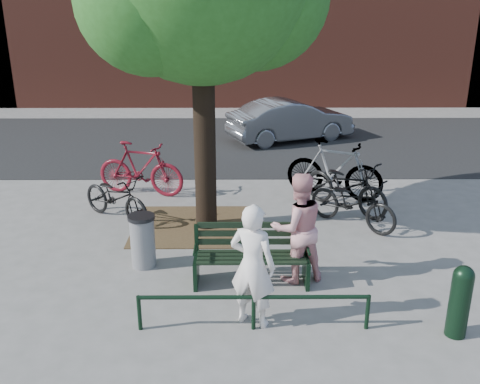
{
  "coord_description": "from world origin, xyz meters",
  "views": [
    {
      "loc": [
        -0.22,
        -7.25,
        4.13
      ],
      "look_at": [
        -0.16,
        1.0,
        1.14
      ],
      "focal_mm": 40.0,
      "sensor_mm": 36.0,
      "label": 1
    }
  ],
  "objects_px": {
    "park_bench": "(251,253)",
    "person_left": "(253,266)",
    "litter_bin": "(143,241)",
    "person_right": "(298,228)",
    "bollard": "(460,299)",
    "parked_car": "(290,120)",
    "bicycle_c": "(353,202)"
  },
  "relations": [
    {
      "from": "person_right",
      "to": "litter_bin",
      "type": "height_order",
      "value": "person_right"
    },
    {
      "from": "litter_bin",
      "to": "bicycle_c",
      "type": "distance_m",
      "value": 4.06
    },
    {
      "from": "litter_bin",
      "to": "person_left",
      "type": "bearing_deg",
      "value": -43.69
    },
    {
      "from": "person_left",
      "to": "parked_car",
      "type": "distance_m",
      "value": 9.96
    },
    {
      "from": "bollard",
      "to": "park_bench",
      "type": "bearing_deg",
      "value": 151.52
    },
    {
      "from": "person_left",
      "to": "parked_car",
      "type": "bearing_deg",
      "value": -74.62
    },
    {
      "from": "bollard",
      "to": "parked_car",
      "type": "bearing_deg",
      "value": 96.73
    },
    {
      "from": "park_bench",
      "to": "litter_bin",
      "type": "xyz_separation_m",
      "value": [
        -1.74,
        0.52,
        -0.03
      ]
    },
    {
      "from": "bollard",
      "to": "bicycle_c",
      "type": "distance_m",
      "value": 3.6
    },
    {
      "from": "person_left",
      "to": "bollard",
      "type": "distance_m",
      "value": 2.68
    },
    {
      "from": "park_bench",
      "to": "person_left",
      "type": "xyz_separation_m",
      "value": [
        -0.01,
        -1.13,
        0.38
      ]
    },
    {
      "from": "person_left",
      "to": "parked_car",
      "type": "height_order",
      "value": "person_left"
    },
    {
      "from": "person_right",
      "to": "bollard",
      "type": "xyz_separation_m",
      "value": [
        1.92,
        -1.5,
        -0.33
      ]
    },
    {
      "from": "park_bench",
      "to": "bicycle_c",
      "type": "distance_m",
      "value": 2.91
    },
    {
      "from": "bicycle_c",
      "to": "person_left",
      "type": "bearing_deg",
      "value": -169.25
    },
    {
      "from": "litter_bin",
      "to": "bicycle_c",
      "type": "relative_size",
      "value": 0.48
    },
    {
      "from": "bollard",
      "to": "litter_bin",
      "type": "height_order",
      "value": "bollard"
    },
    {
      "from": "bollard",
      "to": "person_left",
      "type": "bearing_deg",
      "value": 173.61
    },
    {
      "from": "person_left",
      "to": "bollard",
      "type": "height_order",
      "value": "person_left"
    },
    {
      "from": "person_left",
      "to": "litter_bin",
      "type": "xyz_separation_m",
      "value": [
        -1.73,
        1.65,
        -0.41
      ]
    },
    {
      "from": "person_left",
      "to": "litter_bin",
      "type": "bearing_deg",
      "value": -19.99
    },
    {
      "from": "park_bench",
      "to": "bollard",
      "type": "relative_size",
      "value": 1.74
    },
    {
      "from": "person_left",
      "to": "bicycle_c",
      "type": "bearing_deg",
      "value": -97.95
    },
    {
      "from": "person_left",
      "to": "person_right",
      "type": "distance_m",
      "value": 1.4
    },
    {
      "from": "person_left",
      "to": "park_bench",
      "type": "bearing_deg",
      "value": -67.0
    },
    {
      "from": "person_right",
      "to": "bollard",
      "type": "distance_m",
      "value": 2.46
    },
    {
      "from": "park_bench",
      "to": "parked_car",
      "type": "bearing_deg",
      "value": 80.71
    },
    {
      "from": "person_left",
      "to": "parked_car",
      "type": "relative_size",
      "value": 0.45
    },
    {
      "from": "litter_bin",
      "to": "parked_car",
      "type": "distance_m",
      "value": 8.8
    },
    {
      "from": "park_bench",
      "to": "litter_bin",
      "type": "bearing_deg",
      "value": 163.34
    },
    {
      "from": "person_left",
      "to": "bollard",
      "type": "relative_size",
      "value": 1.72
    },
    {
      "from": "person_right",
      "to": "park_bench",
      "type": "bearing_deg",
      "value": -9.18
    }
  ]
}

